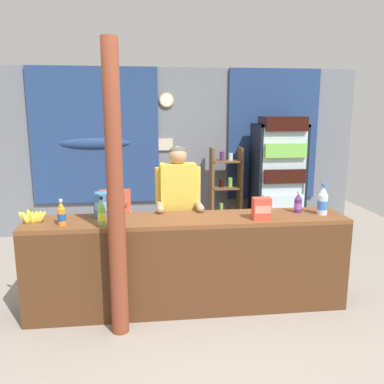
% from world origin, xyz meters
% --- Properties ---
extents(ground_plane, '(7.67, 7.67, 0.00)m').
position_xyz_m(ground_plane, '(0.00, 1.17, 0.00)').
color(ground_plane, gray).
extents(back_wall_curtained, '(5.71, 0.22, 2.54)m').
position_xyz_m(back_wall_curtained, '(-0.00, 2.96, 1.31)').
color(back_wall_curtained, slate).
rests_on(back_wall_curtained, ground).
extents(stall_counter, '(3.04, 0.53, 0.91)m').
position_xyz_m(stall_counter, '(-0.07, 0.30, 0.56)').
color(stall_counter, brown).
rests_on(stall_counter, ground).
extents(timber_post, '(0.17, 0.15, 2.47)m').
position_xyz_m(timber_post, '(-0.71, 0.02, 1.18)').
color(timber_post, brown).
rests_on(timber_post, ground).
extents(drink_fridge, '(0.72, 0.62, 1.83)m').
position_xyz_m(drink_fridge, '(1.50, 2.41, 1.00)').
color(drink_fridge, black).
rests_on(drink_fridge, ground).
extents(bottle_shelf_rack, '(0.48, 0.28, 1.36)m').
position_xyz_m(bottle_shelf_rack, '(0.76, 2.64, 0.71)').
color(bottle_shelf_rack, brown).
rests_on(bottle_shelf_rack, ground).
extents(plastic_lawn_chair, '(0.45, 0.45, 0.86)m').
position_xyz_m(plastic_lawn_chair, '(-0.88, 2.01, 0.49)').
color(plastic_lawn_chair, '#E5563D').
rests_on(plastic_lawn_chair, ground).
extents(shopkeeper, '(0.48, 0.42, 1.55)m').
position_xyz_m(shopkeeper, '(-0.12, 0.86, 0.96)').
color(shopkeeper, '#28282D').
rests_on(shopkeeper, ground).
extents(soda_bottle_water, '(0.10, 0.10, 0.31)m').
position_xyz_m(soda_bottle_water, '(1.25, 0.38, 1.04)').
color(soda_bottle_water, silver).
rests_on(soda_bottle_water, stall_counter).
extents(soda_bottle_grape_soda, '(0.08, 0.08, 0.22)m').
position_xyz_m(soda_bottle_grape_soda, '(1.04, 0.48, 1.00)').
color(soda_bottle_grape_soda, '#56286B').
rests_on(soda_bottle_grape_soda, stall_counter).
extents(soda_bottle_orange_soda, '(0.07, 0.07, 0.24)m').
position_xyz_m(soda_bottle_orange_soda, '(-1.21, 0.30, 1.01)').
color(soda_bottle_orange_soda, orange).
rests_on(soda_bottle_orange_soda, stall_counter).
extents(soda_bottle_lime_soda, '(0.07, 0.07, 0.26)m').
position_xyz_m(soda_bottle_lime_soda, '(-0.85, 0.25, 1.02)').
color(soda_bottle_lime_soda, '#75C64C').
rests_on(soda_bottle_lime_soda, stall_counter).
extents(snack_box_biscuit, '(0.21, 0.16, 0.23)m').
position_xyz_m(snack_box_biscuit, '(-0.84, 0.55, 1.03)').
color(snack_box_biscuit, '#3D75B7').
rests_on(snack_box_biscuit, stall_counter).
extents(snack_box_crackers, '(0.17, 0.11, 0.21)m').
position_xyz_m(snack_box_crackers, '(0.61, 0.27, 1.01)').
color(snack_box_crackers, '#E5422D').
rests_on(snack_box_crackers, stall_counter).
extents(banana_bunch, '(0.27, 0.06, 0.16)m').
position_xyz_m(banana_bunch, '(-1.49, 0.40, 0.97)').
color(banana_bunch, '#DBCC42').
rests_on(banana_bunch, stall_counter).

